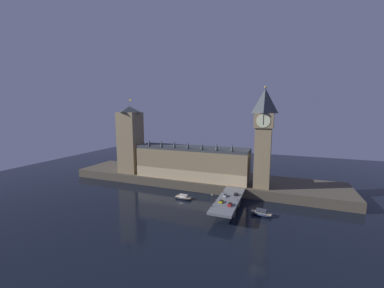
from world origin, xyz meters
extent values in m
plane|color=black|center=(0.00, 0.00, 0.00)|extent=(400.00, 400.00, 0.00)
cube|color=#4C4438|center=(0.00, 39.00, 3.39)|extent=(220.00, 42.00, 6.79)
cube|color=#8E7A56|center=(-3.79, 31.04, 18.13)|extent=(89.33, 21.08, 22.69)
cube|color=#D5B989|center=(-3.79, 20.38, 10.87)|extent=(89.33, 0.20, 8.17)
cube|color=#383D42|center=(-3.79, 31.04, 30.68)|extent=(89.33, 19.39, 2.40)
cone|color=#383D42|center=(-37.28, 22.08, 34.37)|extent=(2.40, 2.40, 4.99)
cone|color=#383D42|center=(-26.12, 22.08, 34.37)|extent=(2.40, 2.40, 4.99)
cone|color=#383D42|center=(-14.95, 22.08, 34.37)|extent=(2.40, 2.40, 4.99)
cone|color=#383D42|center=(-3.79, 22.08, 34.37)|extent=(2.40, 2.40, 4.99)
cone|color=#383D42|center=(7.38, 22.08, 34.37)|extent=(2.40, 2.40, 4.99)
cone|color=#383D42|center=(18.55, 22.08, 34.37)|extent=(2.40, 2.40, 4.99)
cone|color=#383D42|center=(29.71, 22.08, 34.37)|extent=(2.40, 2.40, 4.99)
cube|color=#8E7A56|center=(50.14, 26.81, 27.63)|extent=(10.62, 10.62, 41.69)
cube|color=#8E7A56|center=(50.14, 26.81, 53.39)|extent=(12.53, 12.53, 9.82)
cylinder|color=beige|center=(50.14, 20.42, 53.39)|extent=(8.76, 0.25, 8.76)
cylinder|color=beige|center=(50.14, 33.20, 53.39)|extent=(8.76, 0.25, 8.76)
cylinder|color=beige|center=(56.53, 26.81, 53.39)|extent=(0.25, 8.76, 8.76)
cylinder|color=beige|center=(43.76, 26.81, 53.39)|extent=(0.25, 8.76, 8.76)
cube|color=black|center=(50.14, 20.23, 54.04)|extent=(0.36, 0.10, 6.57)
pyramid|color=#383D42|center=(50.14, 26.81, 66.51)|extent=(12.53, 12.53, 16.43)
sphere|color=gold|center=(50.14, 26.81, 75.53)|extent=(1.60, 1.60, 1.60)
cube|color=#8E7A56|center=(-60.83, 29.92, 32.67)|extent=(16.85, 16.85, 51.76)
pyramid|color=#383D42|center=(-60.83, 29.92, 61.12)|extent=(17.18, 17.18, 5.16)
cylinder|color=#99999E|center=(-60.83, 29.92, 66.70)|extent=(0.24, 0.24, 6.00)
cube|color=gold|center=(-59.73, 29.92, 68.80)|extent=(2.00, 0.08, 1.20)
cube|color=slate|center=(33.72, -5.00, 6.45)|extent=(13.13, 46.00, 1.40)
cube|color=#4C4438|center=(33.72, -12.67, 2.87)|extent=(11.16, 3.20, 5.75)
cube|color=#4C4438|center=(33.72, 2.67, 2.87)|extent=(11.16, 3.20, 5.75)
cube|color=silver|center=(30.83, -1.71, 7.68)|extent=(1.79, 4.56, 0.72)
cube|color=black|center=(30.83, -1.71, 8.26)|extent=(1.47, 2.05, 0.45)
cylinder|color=black|center=(29.98, -0.30, 7.47)|extent=(0.22, 0.64, 0.64)
cylinder|color=black|center=(31.68, -0.30, 7.47)|extent=(0.22, 0.64, 0.64)
cylinder|color=black|center=(29.98, -3.12, 7.47)|extent=(0.22, 0.64, 0.64)
cylinder|color=black|center=(31.68, -3.12, 7.47)|extent=(0.22, 0.64, 0.64)
cube|color=yellow|center=(30.83, -11.96, 7.68)|extent=(1.96, 4.45, 0.71)
cube|color=black|center=(30.83, -11.96, 8.26)|extent=(1.61, 2.00, 0.45)
cylinder|color=black|center=(29.90, -10.58, 7.47)|extent=(0.22, 0.64, 0.64)
cylinder|color=black|center=(31.76, -10.58, 7.47)|extent=(0.22, 0.64, 0.64)
cylinder|color=black|center=(29.90, -13.34, 7.47)|extent=(0.22, 0.64, 0.64)
cylinder|color=black|center=(31.76, -13.34, 7.47)|extent=(0.22, 0.64, 0.64)
cube|color=red|center=(36.61, -14.60, 7.76)|extent=(1.86, 4.77, 0.86)
cube|color=black|center=(36.61, -14.60, 8.41)|extent=(1.53, 2.15, 0.45)
cylinder|color=black|center=(37.49, -16.08, 7.47)|extent=(0.22, 0.64, 0.64)
cylinder|color=black|center=(35.72, -16.08, 7.47)|extent=(0.22, 0.64, 0.64)
cylinder|color=black|center=(37.49, -13.12, 7.47)|extent=(0.22, 0.64, 0.64)
cylinder|color=black|center=(35.72, -13.12, 7.47)|extent=(0.22, 0.64, 0.64)
cube|color=black|center=(36.61, 3.02, 7.70)|extent=(1.92, 4.50, 0.75)
cube|color=black|center=(36.61, 3.02, 8.30)|extent=(1.57, 2.02, 0.45)
cylinder|color=black|center=(37.52, 1.63, 7.47)|extent=(0.22, 0.64, 0.64)
cylinder|color=black|center=(35.70, 1.63, 7.47)|extent=(0.22, 0.64, 0.64)
cylinder|color=black|center=(37.52, 4.42, 7.47)|extent=(0.22, 0.64, 0.64)
cylinder|color=black|center=(35.70, 4.42, 7.47)|extent=(0.22, 0.64, 0.64)
cylinder|color=black|center=(27.94, -13.17, 7.59)|extent=(0.28, 0.28, 0.88)
cylinder|color=maroon|center=(27.94, -13.17, 8.39)|extent=(0.38, 0.38, 0.73)
sphere|color=tan|center=(27.94, -13.17, 8.88)|extent=(0.24, 0.24, 0.24)
cylinder|color=black|center=(39.50, -6.57, 7.52)|extent=(0.28, 0.28, 0.75)
cylinder|color=#47384C|center=(39.50, -6.57, 8.21)|extent=(0.38, 0.38, 0.62)
sphere|color=tan|center=(39.50, -6.57, 8.62)|extent=(0.20, 0.20, 0.20)
cylinder|color=black|center=(27.94, 4.82, 7.52)|extent=(0.28, 0.28, 0.75)
cylinder|color=black|center=(27.94, 4.82, 8.21)|extent=(0.38, 0.38, 0.62)
sphere|color=tan|center=(27.94, 4.82, 8.62)|extent=(0.20, 0.20, 0.20)
cylinder|color=#2D3333|center=(27.54, -19.72, 7.40)|extent=(0.56, 0.56, 0.50)
cylinder|color=#2D3333|center=(27.54, -19.72, 10.58)|extent=(0.18, 0.18, 5.86)
sphere|color=#F9E5A3|center=(27.54, -19.72, 14.06)|extent=(0.60, 0.60, 0.60)
sphere|color=#F9E5A3|center=(27.09, -19.72, 13.71)|extent=(0.44, 0.44, 0.44)
sphere|color=#F9E5A3|center=(27.99, -19.72, 13.71)|extent=(0.44, 0.44, 0.44)
ellipsoid|color=#28282D|center=(1.14, 1.72, 0.79)|extent=(12.89, 5.12, 1.58)
cube|color=tan|center=(1.14, 1.72, 1.51)|extent=(11.33, 4.15, 0.24)
cube|color=#B7B2A8|center=(1.14, 1.72, 2.42)|extent=(5.84, 3.06, 1.58)
ellipsoid|color=#1E2842|center=(53.15, -5.95, 1.00)|extent=(13.63, 6.49, 1.99)
cube|color=tan|center=(53.15, -5.95, 1.90)|extent=(11.93, 5.41, 0.24)
cube|color=#2D333D|center=(53.15, -5.95, 3.02)|extent=(6.27, 3.57, 1.99)
camera|label=1|loc=(62.13, -139.78, 59.83)|focal=22.00mm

